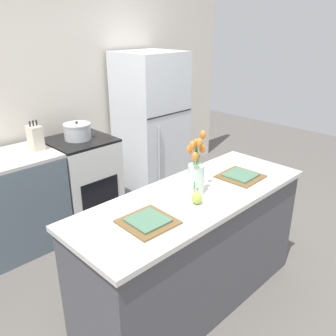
% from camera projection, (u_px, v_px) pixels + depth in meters
% --- Properties ---
extents(ground_plane, '(10.00, 10.00, 0.00)m').
position_uv_depth(ground_plane, '(191.00, 298.00, 2.73)').
color(ground_plane, '#59544F').
extents(back_wall, '(5.20, 0.08, 2.70)m').
position_uv_depth(back_wall, '(44.00, 89.00, 3.53)').
color(back_wall, silver).
rests_on(back_wall, ground_plane).
extents(kitchen_island, '(1.80, 0.66, 0.89)m').
position_uv_depth(kitchen_island, '(192.00, 250.00, 2.56)').
color(kitchen_island, '#4C4C51').
rests_on(kitchen_island, ground_plane).
extents(stove_range, '(0.60, 0.61, 0.89)m').
position_uv_depth(stove_range, '(83.00, 180.00, 3.68)').
color(stove_range, silver).
rests_on(stove_range, ground_plane).
extents(refrigerator, '(0.68, 0.67, 1.67)m').
position_uv_depth(refrigerator, '(151.00, 126.00, 4.14)').
color(refrigerator, silver).
rests_on(refrigerator, ground_plane).
extents(flower_vase, '(0.16, 0.13, 0.43)m').
position_uv_depth(flower_vase, '(196.00, 172.00, 2.35)').
color(flower_vase, silver).
rests_on(flower_vase, kitchen_island).
extents(pear_figurine, '(0.07, 0.07, 0.11)m').
position_uv_depth(pear_figurine, '(197.00, 198.00, 2.25)').
color(pear_figurine, '#9EBC47').
rests_on(pear_figurine, kitchen_island).
extents(plate_setting_left, '(0.30, 0.30, 0.02)m').
position_uv_depth(plate_setting_left, '(148.00, 221.00, 2.05)').
color(plate_setting_left, brown).
rests_on(plate_setting_left, kitchen_island).
extents(plate_setting_right, '(0.30, 0.30, 0.02)m').
position_uv_depth(plate_setting_right, '(241.00, 176.00, 2.65)').
color(plate_setting_right, brown).
rests_on(plate_setting_right, kitchen_island).
extents(cooking_pot, '(0.27, 0.27, 0.18)m').
position_uv_depth(cooking_pot, '(77.00, 131.00, 3.47)').
color(cooking_pot, '#B2B5B7').
rests_on(cooking_pot, stove_range).
extents(knife_block, '(0.10, 0.14, 0.27)m').
position_uv_depth(knife_block, '(35.00, 138.00, 3.18)').
color(knife_block, beige).
rests_on(knife_block, back_counter).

